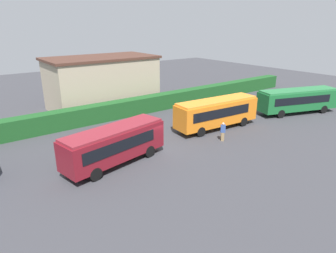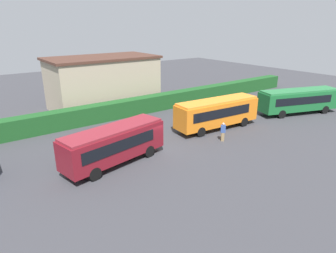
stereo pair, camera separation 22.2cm
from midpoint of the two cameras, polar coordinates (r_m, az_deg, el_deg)
name	(u,v)px [view 1 (the left image)]	position (r m, az deg, el deg)	size (l,w,h in m)	color
ground_plane	(154,149)	(26.62, -2.86, -4.43)	(106.25, 106.25, 0.00)	#38383D
bus_maroon	(115,143)	(23.75, -10.51, -3.18)	(9.03, 4.04, 3.03)	maroon
bus_orange	(217,112)	(31.75, 9.18, 2.81)	(9.83, 3.16, 3.16)	orange
bus_green	(298,99)	(40.15, 23.57, 4.81)	(10.54, 5.69, 3.02)	#19602D
person_center	(223,131)	(28.60, 10.30, -0.89)	(0.51, 0.48, 1.85)	olive
hedge_row	(103,112)	(34.94, -12.61, 2.69)	(65.13, 1.66, 1.97)	#1A4D1F
depot_building	(102,82)	(40.27, -12.69, 8.32)	(13.85, 7.66, 6.65)	tan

